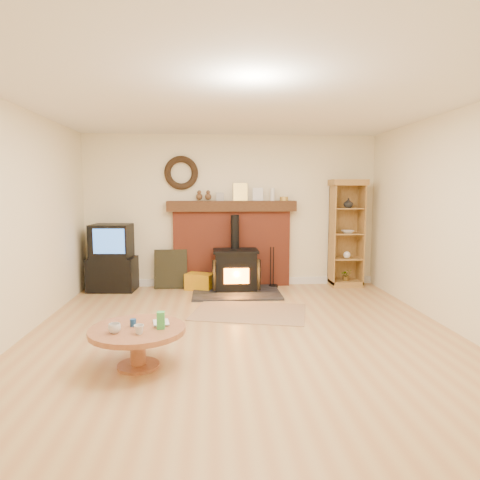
{
  "coord_description": "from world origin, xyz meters",
  "views": [
    {
      "loc": [
        -0.36,
        -4.64,
        1.66
      ],
      "look_at": [
        0.03,
        1.0,
        1.0
      ],
      "focal_mm": 32.0,
      "sensor_mm": 36.0,
      "label": 1
    }
  ],
  "objects": [
    {
      "name": "ground",
      "position": [
        0.0,
        0.0,
        0.0
      ],
      "size": [
        5.5,
        5.5,
        0.0
      ],
      "primitive_type": "plane",
      "color": "tan",
      "rests_on": "ground"
    },
    {
      "name": "room_shell",
      "position": [
        -0.02,
        0.09,
        1.72
      ],
      "size": [
        5.02,
        5.52,
        2.61
      ],
      "color": "beige",
      "rests_on": "ground"
    },
    {
      "name": "chimney_breast",
      "position": [
        0.0,
        2.67,
        0.8
      ],
      "size": [
        2.2,
        0.22,
        1.78
      ],
      "color": "#973B26",
      "rests_on": "ground"
    },
    {
      "name": "wood_stove",
      "position": [
        0.04,
        2.27,
        0.33
      ],
      "size": [
        1.4,
        1.0,
        1.25
      ],
      "color": "black",
      "rests_on": "ground"
    },
    {
      "name": "area_rug",
      "position": [
        0.16,
        1.02,
        0.01
      ],
      "size": [
        1.7,
        1.36,
        0.01
      ],
      "primitive_type": "cube",
      "rotation": [
        0.0,
        0.0,
        -0.24
      ],
      "color": "brown",
      "rests_on": "ground"
    },
    {
      "name": "tv_unit",
      "position": [
        -1.99,
        2.47,
        0.53
      ],
      "size": [
        0.79,
        0.58,
        1.1
      ],
      "color": "black",
      "rests_on": "ground"
    },
    {
      "name": "curio_cabinet",
      "position": [
        1.98,
        2.55,
        0.92
      ],
      "size": [
        0.59,
        0.43,
        1.84
      ],
      "color": "brown",
      "rests_on": "ground"
    },
    {
      "name": "firelog_box",
      "position": [
        -0.55,
        2.4,
        0.14
      ],
      "size": [
        0.52,
        0.43,
        0.28
      ],
      "primitive_type": "cube",
      "rotation": [
        0.0,
        0.0,
        -0.41
      ],
      "color": "#DEC808",
      "rests_on": "ground"
    },
    {
      "name": "leaning_painting",
      "position": [
        -1.04,
        2.55,
        0.33
      ],
      "size": [
        0.55,
        0.15,
        0.66
      ],
      "primitive_type": "cube",
      "rotation": [
        -0.17,
        0.0,
        0.0
      ],
      "color": "black",
      "rests_on": "ground"
    },
    {
      "name": "fire_tools",
      "position": [
        0.7,
        2.5,
        0.11
      ],
      "size": [
        0.16,
        0.16,
        0.7
      ],
      "color": "black",
      "rests_on": "ground"
    },
    {
      "name": "coffee_table",
      "position": [
        -1.05,
        -0.72,
        0.31
      ],
      "size": [
        0.9,
        0.9,
        0.54
      ],
      "color": "brown",
      "rests_on": "ground"
    }
  ]
}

